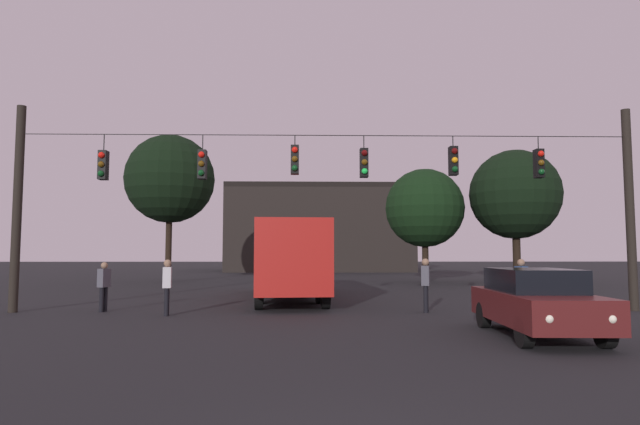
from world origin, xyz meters
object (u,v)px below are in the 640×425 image
at_px(pedestrian_crossing_left, 522,283).
at_px(pedestrian_crossing_center, 167,284).
at_px(tree_right_far, 170,179).
at_px(tree_left_silhouette, 515,195).
at_px(car_near_right, 536,301).
at_px(tree_behind_building, 425,208).
at_px(city_bus, 288,253).
at_px(pedestrian_crossing_right, 104,284).
at_px(pedestrian_near_bus, 426,282).

distance_m(pedestrian_crossing_left, pedestrian_crossing_center, 10.91).
height_order(pedestrian_crossing_center, tree_right_far, tree_right_far).
bearing_deg(pedestrian_crossing_left, tree_left_silhouette, 68.61).
bearing_deg(car_near_right, tree_behind_building, 83.84).
relative_size(city_bus, car_near_right, 2.53).
distance_m(car_near_right, tree_behind_building, 22.12).
bearing_deg(car_near_right, pedestrian_crossing_left, 71.35).
relative_size(city_bus, pedestrian_crossing_right, 7.04).
bearing_deg(pedestrian_crossing_right, tree_behind_building, 49.41).
bearing_deg(tree_right_far, pedestrian_near_bus, -53.64).
xyz_separation_m(city_bus, car_near_right, (5.98, -10.03, -1.07)).
xyz_separation_m(car_near_right, pedestrian_near_bus, (-1.41, 4.86, 0.17)).
bearing_deg(pedestrian_crossing_right, pedestrian_near_bus, -2.09).
bearing_deg(pedestrian_near_bus, pedestrian_crossing_right, 177.91).
bearing_deg(pedestrian_crossing_center, tree_left_silhouette, 44.02).
height_order(pedestrian_crossing_center, tree_behind_building, tree_behind_building).
xyz_separation_m(city_bus, tree_behind_building, (8.32, 11.61, 2.89)).
relative_size(city_bus, pedestrian_crossing_left, 6.59).
xyz_separation_m(city_bus, tree_right_far, (-8.18, 12.15, 4.80)).
height_order(city_bus, pedestrian_crossing_right, city_bus).
xyz_separation_m(pedestrian_crossing_right, tree_behind_building, (14.05, 16.40, 3.87)).
height_order(pedestrian_crossing_left, pedestrian_near_bus, pedestrian_near_bus).
distance_m(pedestrian_crossing_center, pedestrian_crossing_right, 2.55).
bearing_deg(tree_behind_building, pedestrian_near_bus, -102.59).
relative_size(pedestrian_crossing_left, pedestrian_crossing_center, 1.01).
height_order(city_bus, pedestrian_near_bus, city_bus).
distance_m(pedestrian_crossing_left, pedestrian_near_bus, 2.94).
relative_size(city_bus, pedestrian_crossing_center, 6.63).
xyz_separation_m(pedestrian_near_bus, tree_right_far, (-12.75, 17.32, 5.70)).
relative_size(tree_behind_building, tree_right_far, 0.76).
xyz_separation_m(pedestrian_crossing_left, tree_left_silhouette, (6.46, 16.48, 4.61)).
distance_m(city_bus, pedestrian_near_bus, 6.96).
bearing_deg(pedestrian_crossing_left, pedestrian_near_bus, 172.03).
bearing_deg(car_near_right, tree_right_far, 122.56).
bearing_deg(tree_behind_building, pedestrian_crossing_right, -130.59).
bearing_deg(tree_behind_building, car_near_right, -96.16).
bearing_deg(pedestrian_crossing_left, tree_right_far, 131.46).
distance_m(city_bus, tree_right_far, 15.41).
bearing_deg(tree_behind_building, tree_left_silhouette, -7.11).
height_order(car_near_right, tree_right_far, tree_right_far).
height_order(city_bus, tree_behind_building, tree_behind_building).
bearing_deg(city_bus, pedestrian_crossing_left, -36.69).
height_order(pedestrian_near_bus, tree_right_far, tree_right_far).
bearing_deg(car_near_right, pedestrian_near_bus, 106.20).
bearing_deg(pedestrian_crossing_center, pedestrian_crossing_right, 154.81).
relative_size(pedestrian_near_bus, tree_left_silhouette, 0.20).
bearing_deg(tree_left_silhouette, tree_behind_building, 172.89).
height_order(car_near_right, pedestrian_near_bus, pedestrian_near_bus).
distance_m(pedestrian_crossing_center, pedestrian_near_bus, 8.03).
relative_size(tree_left_silhouette, tree_behind_building, 1.15).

